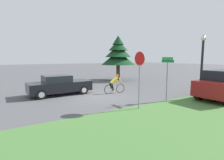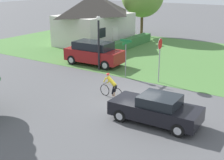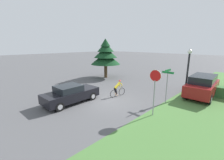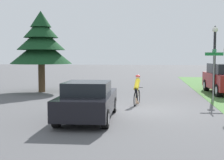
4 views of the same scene
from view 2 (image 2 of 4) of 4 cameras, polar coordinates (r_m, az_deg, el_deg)
ground_plane at (r=17.73m, az=3.93°, el=-3.99°), size 140.00×140.00×0.00m
grass_verge_right at (r=29.28m, az=8.24°, el=4.81°), size 16.00×36.00×0.01m
cottage_house at (r=33.17m, az=-3.21°, el=11.26°), size 8.61×6.11×5.21m
hedge_row at (r=30.63m, az=1.91°, el=6.42°), size 10.44×0.90×0.89m
sedan_left_lane at (r=15.12m, az=8.04°, el=-5.31°), size 1.96×4.37×1.42m
cyclist at (r=18.11m, az=-0.15°, el=-1.11°), size 0.44×1.67×1.45m
parked_suv_right at (r=25.05m, az=-3.31°, el=4.94°), size 2.20×4.77×1.87m
stop_sign at (r=20.66m, az=8.73°, el=5.20°), size 0.74×0.07×2.97m
street_lamp at (r=23.28m, az=-2.46°, el=7.95°), size 0.33×0.33×4.12m
street_name_sign at (r=21.56m, az=2.53°, el=5.25°), size 0.90×0.90×2.69m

